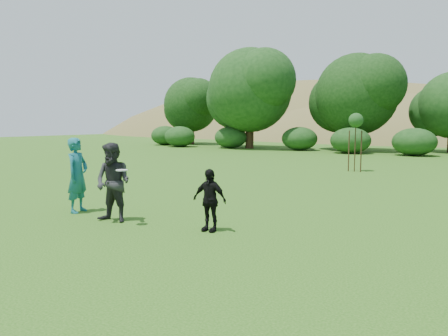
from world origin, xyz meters
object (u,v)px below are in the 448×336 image
Objects in this scene: player_teal at (78,175)px; player_grey at (113,183)px; player_black at (209,200)px; sapling at (356,122)px.

player_teal is 1.04× the size of player_grey.
player_black is at bearing -103.21° from player_teal.
player_grey is (1.67, -0.27, -0.04)m from player_teal.
sapling reaches higher than player_grey.
sapling reaches higher than player_black.
player_grey reaches higher than player_black.
player_black is (2.47, 0.54, -0.27)m from player_grey.
player_grey is at bearing -172.11° from player_black.
player_black is (4.14, 0.27, -0.30)m from player_teal.
player_black is at bearing 3.18° from player_grey.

